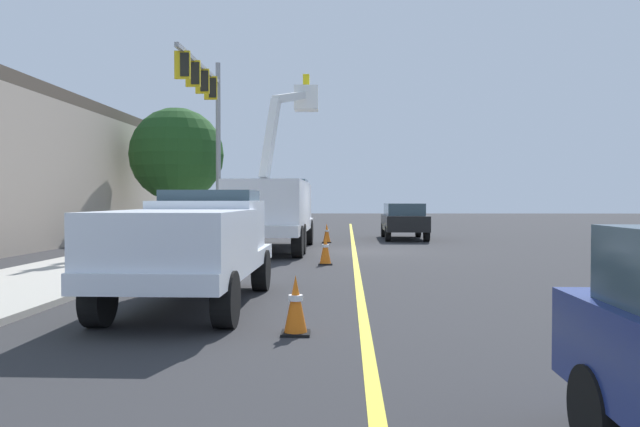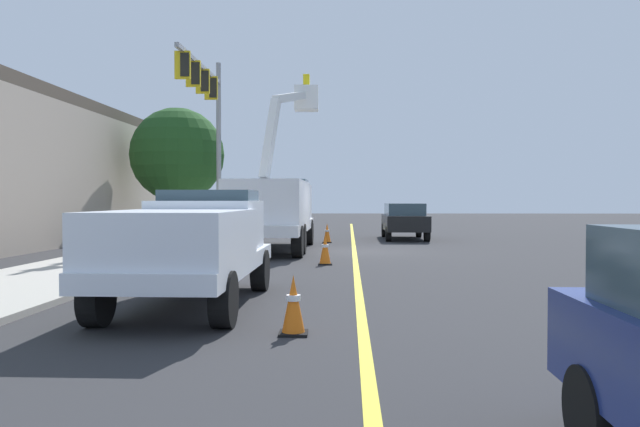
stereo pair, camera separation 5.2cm
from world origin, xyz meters
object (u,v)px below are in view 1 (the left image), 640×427
at_px(utility_bucket_truck, 274,207).
at_px(traffic_signal_mast, 207,106).
at_px(passing_minivan, 404,219).
at_px(traffic_cone_mid_front, 325,250).
at_px(traffic_cone_leading, 296,305).
at_px(traffic_cone_mid_rear, 327,233).
at_px(service_pickup_truck, 192,243).

bearing_deg(utility_bucket_truck, traffic_signal_mast, 44.28).
bearing_deg(utility_bucket_truck, passing_minivan, -40.92).
bearing_deg(traffic_cone_mid_front, traffic_cone_leading, 177.65).
distance_m(utility_bucket_truck, passing_minivan, 8.52).
height_order(utility_bucket_truck, passing_minivan, utility_bucket_truck).
xyz_separation_m(passing_minivan, traffic_cone_leading, (-20.66, 4.03, -0.56)).
xyz_separation_m(traffic_cone_leading, traffic_signal_mast, (17.41, 4.63, 5.39)).
xyz_separation_m(utility_bucket_truck, traffic_cone_leading, (-14.24, -1.53, -1.20)).
relative_size(utility_bucket_truck, traffic_signal_mast, 1.02).
xyz_separation_m(traffic_cone_mid_front, traffic_cone_mid_rear, (8.96, -0.02, -0.02)).
distance_m(utility_bucket_truck, traffic_cone_leading, 14.37).
relative_size(service_pickup_truck, passing_minivan, 1.17).
relative_size(service_pickup_truck, traffic_signal_mast, 0.70).
relative_size(service_pickup_truck, traffic_cone_mid_front, 6.44).
height_order(utility_bucket_truck, traffic_cone_leading, utility_bucket_truck).
xyz_separation_m(passing_minivan, traffic_cone_mid_rear, (-2.52, 3.64, -0.56)).
relative_size(utility_bucket_truck, traffic_cone_mid_front, 9.41).
bearing_deg(service_pickup_truck, passing_minivan, -17.95).
bearing_deg(traffic_cone_mid_front, traffic_signal_mast, 31.27).
relative_size(passing_minivan, traffic_cone_mid_rear, 5.74).
bearing_deg(traffic_cone_mid_rear, traffic_cone_mid_front, 179.87).
xyz_separation_m(utility_bucket_truck, traffic_cone_mid_rear, (3.90, -1.93, -1.19)).
relative_size(passing_minivan, traffic_cone_mid_front, 5.52).
distance_m(traffic_cone_mid_rear, traffic_signal_mast, 7.40).
distance_m(traffic_cone_mid_front, traffic_cone_mid_rear, 8.96).
distance_m(service_pickup_truck, traffic_cone_leading, 3.05).
distance_m(utility_bucket_truck, service_pickup_truck, 11.99).
relative_size(passing_minivan, traffic_signal_mast, 0.60).
bearing_deg(traffic_cone_leading, traffic_cone_mid_front, -2.35).
distance_m(utility_bucket_truck, traffic_signal_mast, 6.10).
bearing_deg(traffic_cone_mid_front, passing_minivan, -17.65).
bearing_deg(traffic_cone_mid_front, traffic_cone_mid_rear, -0.13).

